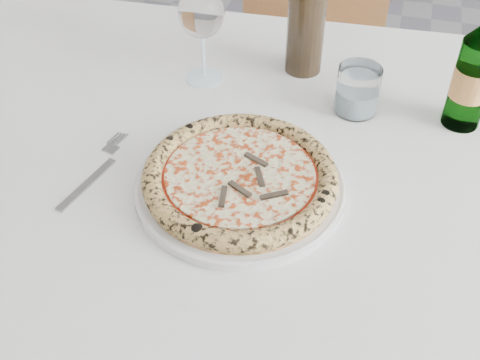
{
  "coord_description": "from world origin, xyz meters",
  "views": [
    {
      "loc": [
        -0.06,
        -0.44,
        1.36
      ],
      "look_at": [
        -0.22,
        0.18,
        0.78
      ],
      "focal_mm": 45.0,
      "sensor_mm": 36.0,
      "label": 1
    }
  ],
  "objects": [
    {
      "name": "tumbler",
      "position": [
        -0.09,
        0.43,
        0.79
      ],
      "size": [
        0.07,
        0.07,
        0.08
      ],
      "color": "white",
      "rests_on": "dining_table"
    },
    {
      "name": "dining_table",
      "position": [
        -0.22,
        0.28,
        0.67
      ],
      "size": [
        1.55,
        0.97,
        0.76
      ],
      "color": "brown",
      "rests_on": "floor"
    },
    {
      "name": "plate",
      "position": [
        -0.22,
        0.18,
        0.76
      ],
      "size": [
        0.31,
        0.31,
        0.02
      ],
      "color": "white",
      "rests_on": "dining_table"
    },
    {
      "name": "fork",
      "position": [
        -0.44,
        0.16,
        0.76
      ],
      "size": [
        0.04,
        0.18,
        0.0
      ],
      "color": "#999999",
      "rests_on": "dining_table"
    },
    {
      "name": "wine_glass",
      "position": [
        -0.36,
        0.45,
        0.88
      ],
      "size": [
        0.08,
        0.08,
        0.18
      ],
      "color": "white",
      "rests_on": "dining_table"
    },
    {
      "name": "chair_far",
      "position": [
        -0.24,
        1.05,
        0.53
      ],
      "size": [
        0.48,
        0.48,
        0.93
      ],
      "color": "brown",
      "rests_on": "floor"
    },
    {
      "name": "beer_bottle",
      "position": [
        0.09,
        0.43,
        0.85
      ],
      "size": [
        0.06,
        0.06,
        0.23
      ],
      "color": "#2E702B",
      "rests_on": "dining_table"
    },
    {
      "name": "wine_bottle",
      "position": [
        -0.2,
        0.53,
        0.87
      ],
      "size": [
        0.07,
        0.07,
        0.27
      ],
      "color": "black",
      "rests_on": "dining_table"
    },
    {
      "name": "pizza",
      "position": [
        -0.22,
        0.18,
        0.78
      ],
      "size": [
        0.28,
        0.28,
        0.03
      ],
      "color": "#DD9552",
      "rests_on": "plate"
    }
  ]
}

